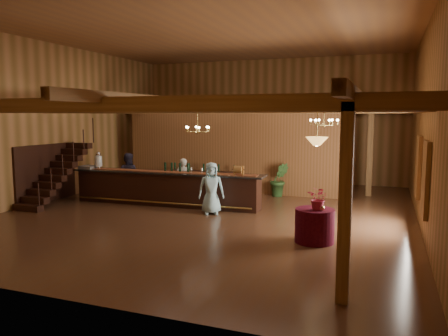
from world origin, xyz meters
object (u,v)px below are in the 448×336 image
(raffle_drum, at_px, (239,170))
(floor_plant, at_px, (279,180))
(tasting_bar, at_px, (166,188))
(pendant_lamp, at_px, (317,141))
(bartender, at_px, (183,180))
(backbar_shelf, at_px, (204,181))
(chandelier_right, at_px, (324,122))
(guest, at_px, (211,188))
(beverage_dispenser, at_px, (98,160))
(staff_second, at_px, (128,175))
(round_table, at_px, (315,226))
(chandelier_left, at_px, (198,129))

(raffle_drum, height_order, floor_plant, raffle_drum)
(tasting_bar, distance_m, floor_plant, 4.29)
(tasting_bar, relative_size, pendant_lamp, 7.52)
(bartender, bearing_deg, pendant_lamp, 136.39)
(backbar_shelf, height_order, chandelier_right, chandelier_right)
(raffle_drum, xyz_separation_m, guest, (-0.61, -0.77, -0.50))
(chandelier_right, distance_m, floor_plant, 4.09)
(tasting_bar, height_order, bartender, bartender)
(floor_plant, bearing_deg, chandelier_right, -55.51)
(beverage_dispenser, bearing_deg, staff_second, 42.01)
(tasting_bar, relative_size, backbar_shelf, 2.31)
(tasting_bar, xyz_separation_m, floor_plant, (3.20, 2.87, 0.05))
(tasting_bar, xyz_separation_m, staff_second, (-1.89, 0.64, 0.25))
(staff_second, bearing_deg, pendant_lamp, 144.25)
(chandelier_right, bearing_deg, floor_plant, 124.49)
(chandelier_right, height_order, floor_plant, chandelier_right)
(raffle_drum, relative_size, bartender, 0.23)
(guest, relative_size, floor_plant, 1.27)
(bartender, xyz_separation_m, floor_plant, (2.96, 2.01, -0.13))
(backbar_shelf, xyz_separation_m, bartender, (0.08, -1.99, 0.34))
(raffle_drum, xyz_separation_m, backbar_shelf, (-2.39, 2.80, -0.89))
(round_table, distance_m, floor_plant, 5.91)
(staff_second, bearing_deg, tasting_bar, 149.75)
(raffle_drum, bearing_deg, guest, -128.73)
(guest, height_order, floor_plant, guest)
(chandelier_left, bearing_deg, backbar_shelf, 109.75)
(guest, bearing_deg, pendant_lamp, -53.24)
(tasting_bar, bearing_deg, floor_plant, 39.87)
(guest, bearing_deg, raffle_drum, 27.11)
(backbar_shelf, height_order, bartender, bartender)
(pendant_lamp, xyz_separation_m, staff_second, (-7.25, 3.28, -1.58))
(tasting_bar, distance_m, staff_second, 2.01)
(round_table, height_order, floor_plant, floor_plant)
(pendant_lamp, bearing_deg, chandelier_left, 148.52)
(chandelier_right, xyz_separation_m, staff_second, (-7.05, 0.63, -1.98))
(chandelier_right, xyz_separation_m, pendant_lamp, (0.21, -2.65, -0.40))
(backbar_shelf, bearing_deg, round_table, -51.43)
(bartender, relative_size, floor_plant, 1.21)
(chandelier_left, bearing_deg, bartender, 135.91)
(pendant_lamp, bearing_deg, floor_plant, 111.49)
(raffle_drum, distance_m, chandelier_right, 3.00)
(round_table, xyz_separation_m, chandelier_left, (-4.15, 2.54, 2.17))
(tasting_bar, bearing_deg, staff_second, 159.16)
(round_table, bearing_deg, bartender, 145.78)
(beverage_dispenser, xyz_separation_m, pendant_lamp, (8.01, -2.59, 0.99))
(chandelier_left, height_order, pendant_lamp, same)
(chandelier_right, relative_size, bartender, 0.53)
(backbar_shelf, bearing_deg, raffle_drum, -54.48)
(tasting_bar, xyz_separation_m, bartender, (0.24, 0.85, 0.18))
(backbar_shelf, bearing_deg, pendant_lamp, -51.43)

